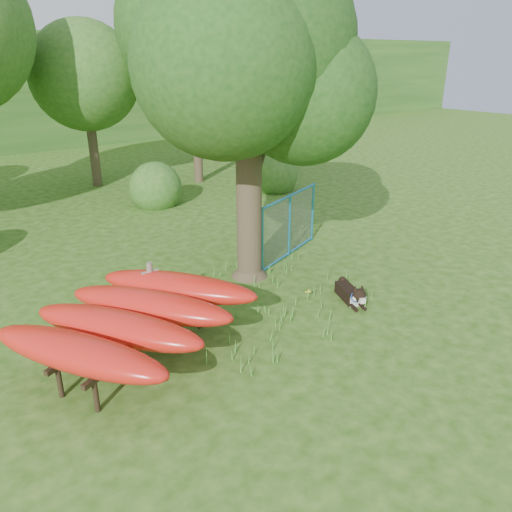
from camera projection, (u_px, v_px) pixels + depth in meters
ground at (286, 324)px, 9.66m from camera, size 80.00×80.00×0.00m
oak_tree at (246, 58)px, 9.98m from camera, size 5.44×4.82×7.18m
wooden_post at (152, 291)px, 9.53m from camera, size 0.34×0.12×1.24m
kayak_rack at (134, 316)px, 8.27m from camera, size 4.51×4.07×1.08m
husky_dog at (352, 294)px, 10.45m from camera, size 0.69×1.12×0.54m
fence_section at (289, 225)px, 12.70m from camera, size 2.64×1.01×2.71m
wildflower_clump at (308, 292)px, 10.50m from camera, size 0.12×0.11×0.25m
bg_tree_c at (85, 76)px, 18.41m from camera, size 4.00×4.00×6.12m
bg_tree_d at (193, 48)px, 18.61m from camera, size 4.80×4.80×7.50m
bg_tree_e at (215, 45)px, 22.47m from camera, size 4.60×4.60×7.55m
shrub_right at (274, 190)px, 19.21m from camera, size 1.80×1.80×1.80m
shrub_mid at (157, 205)px, 17.34m from camera, size 1.80×1.80×1.80m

